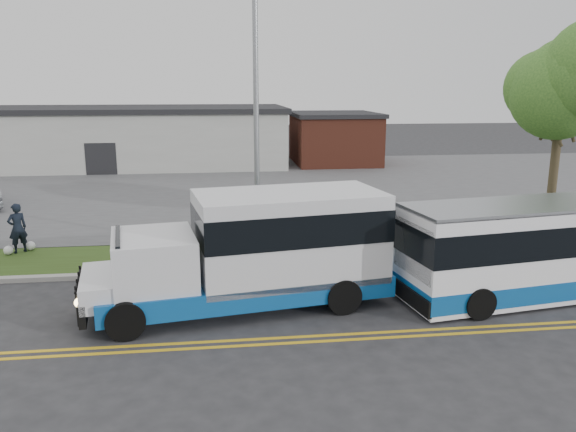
{
  "coord_description": "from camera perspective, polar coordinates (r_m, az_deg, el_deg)",
  "views": [
    {
      "loc": [
        1.7,
        -16.17,
        5.9
      ],
      "look_at": [
        3.98,
        2.09,
        1.6
      ],
      "focal_mm": 35.0,
      "sensor_mm": 36.0,
      "label": 1
    }
  ],
  "objects": [
    {
      "name": "ground",
      "position": [
        17.3,
        -12.42,
        -7.11
      ],
      "size": [
        140.0,
        140.0,
        0.0
      ],
      "primitive_type": "plane",
      "color": "#28282B",
      "rests_on": "ground"
    },
    {
      "name": "lane_line_north",
      "position": [
        13.77,
        -13.85,
        -12.61
      ],
      "size": [
        70.0,
        0.12,
        0.01
      ],
      "primitive_type": "cube",
      "color": "gold",
      "rests_on": "ground"
    },
    {
      "name": "lane_line_south",
      "position": [
        13.5,
        -13.99,
        -13.16
      ],
      "size": [
        70.0,
        0.12,
        0.01
      ],
      "primitive_type": "cube",
      "color": "gold",
      "rests_on": "ground"
    },
    {
      "name": "curb",
      "position": [
        18.31,
        -12.13,
        -5.7
      ],
      "size": [
        80.0,
        0.3,
        0.15
      ],
      "primitive_type": "cube",
      "color": "#9E9B93",
      "rests_on": "ground"
    },
    {
      "name": "verge",
      "position": [
        20.02,
        -11.71,
        -4.12
      ],
      "size": [
        80.0,
        3.3,
        0.1
      ],
      "primitive_type": "cube",
      "color": "#304517",
      "rests_on": "ground"
    },
    {
      "name": "parking_lot",
      "position": [
        33.73,
        -9.91,
        2.97
      ],
      "size": [
        80.0,
        25.0,
        0.1
      ],
      "primitive_type": "cube",
      "color": "#4C4C4F",
      "rests_on": "ground"
    },
    {
      "name": "commercial_building",
      "position": [
        44.01,
        -17.33,
        7.72
      ],
      "size": [
        25.4,
        10.4,
        4.35
      ],
      "color": "#9E9E99",
      "rests_on": "ground"
    },
    {
      "name": "brick_wing",
      "position": [
        43.26,
        4.69,
        7.89
      ],
      "size": [
        6.3,
        7.3,
        3.9
      ],
      "color": "brown",
      "rests_on": "ground"
    },
    {
      "name": "tree_east",
      "position": [
        22.78,
        26.24,
        12.61
      ],
      "size": [
        5.2,
        5.2,
        8.33
      ],
      "color": "#3C3021",
      "rests_on": "verge"
    },
    {
      "name": "streetlight_near",
      "position": [
        18.96,
        -3.25,
        11.12
      ],
      "size": [
        0.35,
        1.53,
        9.5
      ],
      "color": "gray",
      "rests_on": "verge"
    },
    {
      "name": "shuttle_bus",
      "position": [
        15.15,
        -2.78,
        -3.12
      ],
      "size": [
        8.39,
        3.86,
        3.11
      ],
      "rotation": [
        0.0,
        0.0,
        0.16
      ],
      "color": "#0D4D95",
      "rests_on": "ground"
    },
    {
      "name": "transit_bus",
      "position": [
        17.99,
        26.33,
        -2.8
      ],
      "size": [
        10.07,
        3.69,
        2.73
      ],
      "rotation": [
        0.0,
        0.0,
        0.15
      ],
      "color": "white",
      "rests_on": "ground"
    },
    {
      "name": "pedestrian",
      "position": [
        21.94,
        -25.79,
        -1.11
      ],
      "size": [
        0.77,
        0.73,
        1.78
      ],
      "primitive_type": "imported",
      "rotation": [
        0.0,
        0.0,
        3.79
      ],
      "color": "black",
      "rests_on": "verge"
    },
    {
      "name": "grocery_bag_left",
      "position": [
        21.99,
        -26.54,
        -3.13
      ],
      "size": [
        0.32,
        0.32,
        0.32
      ],
      "primitive_type": "sphere",
      "color": "white",
      "rests_on": "verge"
    },
    {
      "name": "grocery_bag_right",
      "position": [
        22.25,
        -24.67,
        -2.76
      ],
      "size": [
        0.32,
        0.32,
        0.32
      ],
      "primitive_type": "sphere",
      "color": "white",
      "rests_on": "verge"
    }
  ]
}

